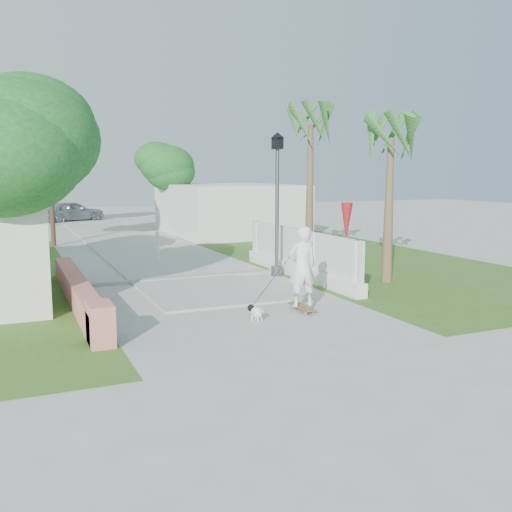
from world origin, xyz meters
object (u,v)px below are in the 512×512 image
dog (256,312)px  parked_car (73,211)px  bollard (158,245)px  street_lamp (277,198)px  patio_umbrella (347,223)px  skateboarder (293,272)px

dog → parked_car: (-0.93, 28.42, 0.49)m
bollard → parked_car: 19.13m
street_lamp → patio_umbrella: size_ratio=1.93×
street_lamp → parked_car: (-3.75, 23.60, -1.74)m
patio_umbrella → dog: size_ratio=4.63×
bollard → dog: bearing=-90.7°
street_lamp → parked_car: 23.96m
bollard → dog: 9.33m
patio_umbrella → parked_car: 25.26m
skateboarder → dog: skateboarder is taller
patio_umbrella → skateboarder: patio_umbrella is taller
street_lamp → bollard: size_ratio=4.07×
bollard → street_lamp: bearing=-59.0°
patio_umbrella → skateboarder: (-3.65, -3.49, -0.72)m
street_lamp → patio_umbrella: 2.27m
skateboarder → patio_umbrella: bearing=-131.2°
dog → parked_car: bearing=69.7°
patio_umbrella → parked_car: patio_umbrella is taller
parked_car → street_lamp: bearing=174.3°
street_lamp → parked_car: street_lamp is taller
patio_umbrella → bollard: bearing=129.9°
bollard → parked_car: (-1.05, 19.10, 0.10)m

